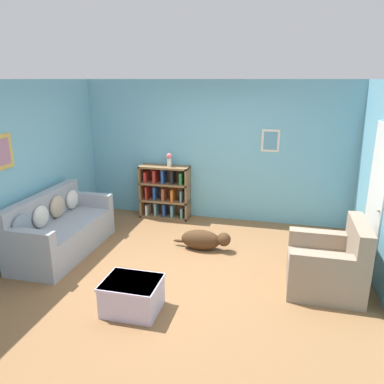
% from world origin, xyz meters
% --- Properties ---
extents(ground_plane, '(14.00, 14.00, 0.00)m').
position_xyz_m(ground_plane, '(0.00, 0.00, 0.00)').
color(ground_plane, brown).
extents(wall_back, '(5.60, 0.13, 2.60)m').
position_xyz_m(wall_back, '(0.00, 2.25, 1.30)').
color(wall_back, '#6BADC6').
rests_on(wall_back, ground_plane).
extents(wall_left, '(0.13, 5.00, 2.60)m').
position_xyz_m(wall_left, '(-2.55, -0.00, 1.30)').
color(wall_left, '#6BADC6').
rests_on(wall_left, ground_plane).
extents(couch, '(0.81, 1.86, 0.92)m').
position_xyz_m(couch, '(-2.04, 0.15, 0.35)').
color(couch, '#9399A3').
rests_on(couch, ground_plane).
extents(bookshelf, '(0.95, 0.34, 1.02)m').
position_xyz_m(bookshelf, '(-0.94, 2.03, 0.51)').
color(bookshelf, olive).
rests_on(bookshelf, ground_plane).
extents(recliner_chair, '(0.91, 0.90, 0.93)m').
position_xyz_m(recliner_chair, '(1.90, -0.01, 0.33)').
color(recliner_chair, gray).
rests_on(recliner_chair, ground_plane).
extents(coffee_table, '(0.66, 0.53, 0.38)m').
position_xyz_m(coffee_table, '(-0.36, -1.05, 0.21)').
color(coffee_table, '#BCB2D1').
rests_on(coffee_table, ground_plane).
extents(dog, '(0.94, 0.29, 0.32)m').
position_xyz_m(dog, '(0.11, 0.75, 0.17)').
color(dog, '#472D19').
rests_on(dog, ground_plane).
extents(vase, '(0.11, 0.11, 0.25)m').
position_xyz_m(vase, '(-0.84, 2.01, 1.16)').
color(vase, silver).
rests_on(vase, bookshelf).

